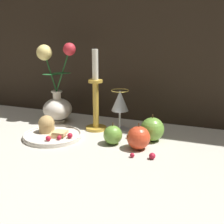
{
  "coord_description": "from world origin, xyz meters",
  "views": [
    {
      "loc": [
        0.45,
        -0.97,
        0.39
      ],
      "look_at": [
        0.08,
        -0.02,
        0.1
      ],
      "focal_mm": 50.0,
      "sensor_mm": 36.0,
      "label": 1
    }
  ],
  "objects_px": {
    "plate_with_pastries": "(51,132)",
    "apple_near_glass": "(113,135)",
    "wine_glass": "(120,103)",
    "apple_at_table_edge": "(139,138)",
    "vase": "(56,97)",
    "candlestick": "(96,99)",
    "apple_beside_vase": "(152,129)"
  },
  "relations": [
    {
      "from": "wine_glass",
      "to": "apple_beside_vase",
      "type": "bearing_deg",
      "value": -26.38
    },
    {
      "from": "plate_with_pastries",
      "to": "candlestick",
      "type": "xyz_separation_m",
      "value": [
        0.12,
        0.13,
        0.1
      ]
    },
    {
      "from": "vase",
      "to": "apple_near_glass",
      "type": "bearing_deg",
      "value": -26.22
    },
    {
      "from": "plate_with_pastries",
      "to": "apple_at_table_edge",
      "type": "bearing_deg",
      "value": 1.03
    },
    {
      "from": "apple_near_glass",
      "to": "vase",
      "type": "bearing_deg",
      "value": 153.78
    },
    {
      "from": "vase",
      "to": "plate_with_pastries",
      "type": "xyz_separation_m",
      "value": [
        0.07,
        -0.16,
        -0.09
      ]
    },
    {
      "from": "apple_near_glass",
      "to": "apple_at_table_edge",
      "type": "distance_m",
      "value": 0.09
    },
    {
      "from": "wine_glass",
      "to": "candlestick",
      "type": "height_order",
      "value": "candlestick"
    },
    {
      "from": "apple_beside_vase",
      "to": "apple_at_table_edge",
      "type": "relative_size",
      "value": 1.08
    },
    {
      "from": "plate_with_pastries",
      "to": "apple_near_glass",
      "type": "bearing_deg",
      "value": 3.8
    },
    {
      "from": "vase",
      "to": "apple_near_glass",
      "type": "xyz_separation_m",
      "value": [
        0.3,
        -0.15,
        -0.07
      ]
    },
    {
      "from": "wine_glass",
      "to": "apple_beside_vase",
      "type": "xyz_separation_m",
      "value": [
        0.14,
        -0.07,
        -0.06
      ]
    },
    {
      "from": "vase",
      "to": "apple_beside_vase",
      "type": "height_order",
      "value": "vase"
    },
    {
      "from": "candlestick",
      "to": "apple_at_table_edge",
      "type": "bearing_deg",
      "value": -31.75
    },
    {
      "from": "plate_with_pastries",
      "to": "vase",
      "type": "bearing_deg",
      "value": 113.61
    },
    {
      "from": "wine_glass",
      "to": "apple_at_table_edge",
      "type": "distance_m",
      "value": 0.21
    },
    {
      "from": "wine_glass",
      "to": "apple_near_glass",
      "type": "height_order",
      "value": "wine_glass"
    },
    {
      "from": "apple_near_glass",
      "to": "candlestick",
      "type": "bearing_deg",
      "value": 134.03
    },
    {
      "from": "candlestick",
      "to": "apple_near_glass",
      "type": "distance_m",
      "value": 0.19
    },
    {
      "from": "plate_with_pastries",
      "to": "candlestick",
      "type": "relative_size",
      "value": 0.67
    },
    {
      "from": "vase",
      "to": "apple_at_table_edge",
      "type": "xyz_separation_m",
      "value": [
        0.39,
        -0.16,
        -0.07
      ]
    },
    {
      "from": "candlestick",
      "to": "apple_beside_vase",
      "type": "bearing_deg",
      "value": -9.77
    },
    {
      "from": "apple_near_glass",
      "to": "plate_with_pastries",
      "type": "bearing_deg",
      "value": -176.2
    },
    {
      "from": "wine_glass",
      "to": "apple_at_table_edge",
      "type": "bearing_deg",
      "value": -52.77
    },
    {
      "from": "apple_near_glass",
      "to": "apple_at_table_edge",
      "type": "height_order",
      "value": "apple_at_table_edge"
    },
    {
      "from": "vase",
      "to": "apple_beside_vase",
      "type": "bearing_deg",
      "value": -9.53
    },
    {
      "from": "plate_with_pastries",
      "to": "wine_glass",
      "type": "relative_size",
      "value": 1.36
    },
    {
      "from": "apple_at_table_edge",
      "to": "candlestick",
      "type": "bearing_deg",
      "value": 148.25
    },
    {
      "from": "vase",
      "to": "apple_near_glass",
      "type": "distance_m",
      "value": 0.34
    },
    {
      "from": "wine_glass",
      "to": "apple_beside_vase",
      "type": "relative_size",
      "value": 1.63
    },
    {
      "from": "plate_with_pastries",
      "to": "apple_near_glass",
      "type": "distance_m",
      "value": 0.23
    },
    {
      "from": "plate_with_pastries",
      "to": "apple_at_table_edge",
      "type": "xyz_separation_m",
      "value": [
        0.32,
        0.01,
        0.02
      ]
    }
  ]
}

